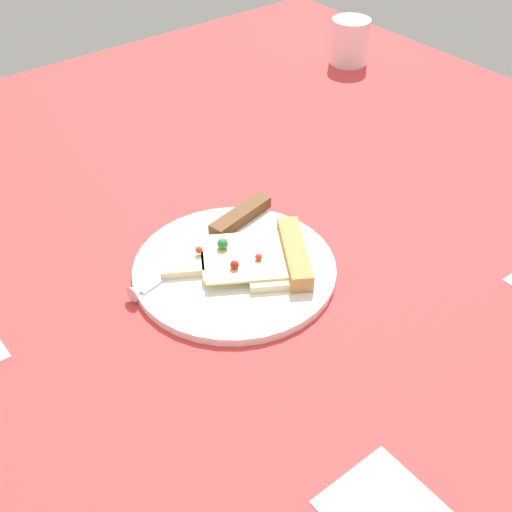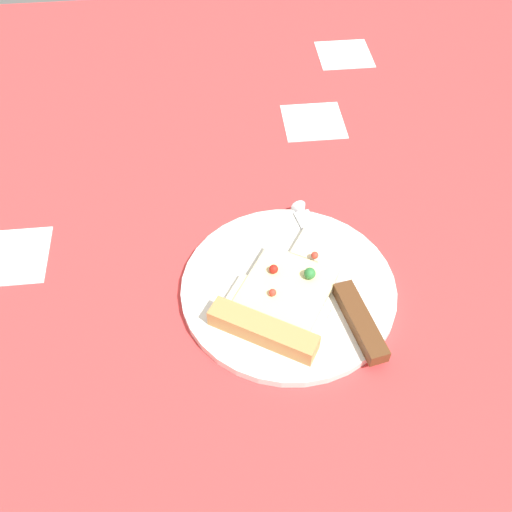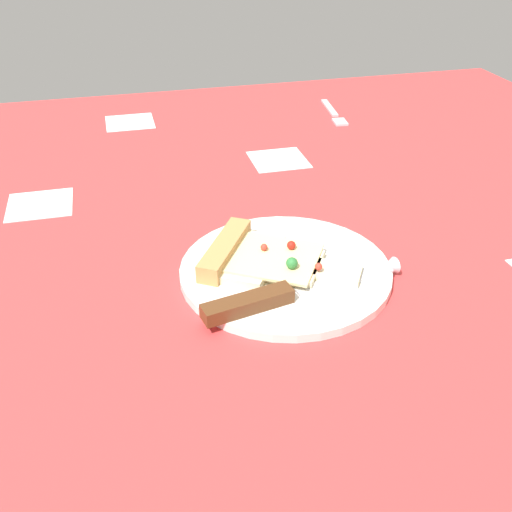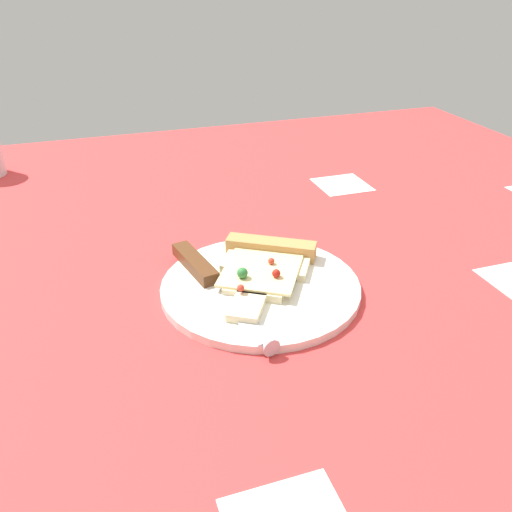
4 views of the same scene
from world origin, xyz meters
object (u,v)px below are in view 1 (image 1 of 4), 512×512
Objects in this scene: drinking_glass at (350,41)px; knife at (217,233)px; plate at (237,268)px; pizza_slice at (258,258)px.

knife is at bearing -60.25° from drinking_glass.
pizza_slice reaches higher than plate.
knife is 2.82× the size of drinking_glass.
knife is at bearing 167.98° from plate.
knife is (-7.26, -0.95, -0.19)cm from pizza_slice.
pizza_slice is 0.79× the size of knife.
drinking_glass reaches higher than knife.
drinking_glass is at bearing 123.69° from plate.
plate is 1.30× the size of pizza_slice.
knife reaches higher than plate.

